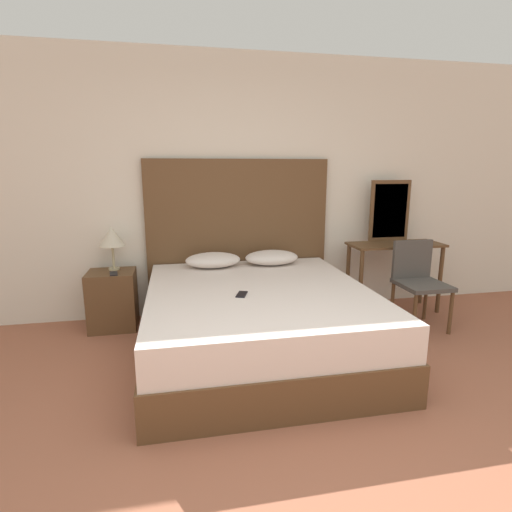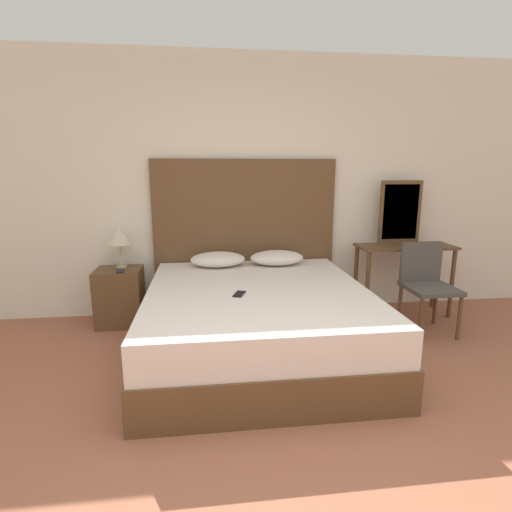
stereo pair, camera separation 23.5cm
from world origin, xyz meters
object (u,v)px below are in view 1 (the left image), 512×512
Objects in this scene: phone_on_bed at (242,294)px; table_lamp at (112,237)px; vanity_desk at (395,257)px; bed at (258,321)px; nightstand at (113,300)px; phone_on_nightstand at (114,274)px; chair at (418,278)px.

phone_on_bed is 0.38× the size of table_lamp.
vanity_desk is at bearing 26.23° from phone_on_bed.
bed is 1.86m from vanity_desk.
vanity_desk is (1.67, 0.75, 0.32)m from bed.
table_lamp reaches higher than nightstand.
vanity_desk is at bearing -1.61° from nightstand.
bed is at bearing -155.89° from vanity_desk.
bed is 3.59× the size of nightstand.
phone_on_bed is at bearing -39.31° from phone_on_nightstand.
phone_on_bed is 0.19× the size of chair.
bed is 0.37m from phone_on_bed.
bed is at bearing -169.36° from chair.
phone_on_bed reaches higher than bed.
table_lamp is 2.70× the size of phone_on_nightstand.
chair is at bearing -9.80° from nightstand.
phone_on_nightstand is at bearing -179.72° from vanity_desk.
vanity_desk reaches higher than bed.
table_lamp is at bearing 168.66° from chair.
vanity_desk is at bearing 24.11° from bed.
phone_on_nightstand is at bearing 171.92° from chair.
vanity_desk is (2.92, 0.01, 0.03)m from phone_on_nightstand.
bed is 2.43× the size of chair.
chair is (2.97, -0.51, 0.21)m from nightstand.
bed is at bearing -32.68° from nightstand.
bed is 2.05× the size of vanity_desk.
phone_on_bed reaches higher than phone_on_nightstand.
nightstand is 0.31m from phone_on_nightstand.
chair reaches higher than vanity_desk.
phone_on_nightstand is (-1.08, 0.89, -0.01)m from phone_on_bed.
table_lamp reaches higher than chair.
nightstand is at bearing 138.84° from phone_on_bed.
phone_on_bed is at bearing -165.65° from chair.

